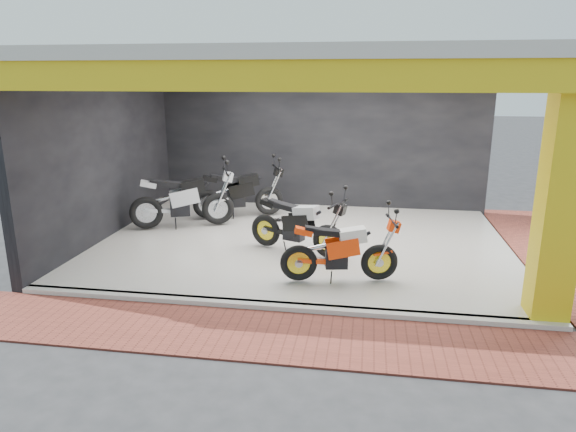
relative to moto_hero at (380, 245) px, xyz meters
name	(u,v)px	position (x,y,z in m)	size (l,w,h in m)	color
ground	(287,283)	(-1.48, -0.10, -0.71)	(80.00, 80.00, 0.00)	#2D2D30
showroom_floor	(303,243)	(-1.48, 1.90, -0.66)	(8.00, 6.00, 0.10)	white
showroom_ceiling	(305,59)	(-1.48, 1.90, 2.89)	(8.40, 6.40, 0.20)	beige
back_wall	(320,140)	(-1.48, 5.00, 1.04)	(8.20, 0.20, 3.50)	black
left_wall	(106,154)	(-5.58, 1.90, 1.04)	(0.20, 6.20, 3.50)	black
corner_column	(561,198)	(2.27, -0.85, 1.04)	(0.50, 0.50, 3.50)	gold
header_beam_front	(275,76)	(-1.48, -1.10, 2.59)	(8.40, 0.30, 0.40)	gold
header_beam_right	(533,76)	(2.52, 1.90, 2.59)	(0.30, 6.40, 0.40)	gold
floor_kerb	(276,307)	(-1.48, -1.12, -0.66)	(8.00, 0.20, 0.10)	white
paver_front	(266,335)	(-1.48, -1.90, -0.69)	(9.00, 1.40, 0.03)	brown
paver_right	(556,257)	(3.32, 1.90, -0.69)	(1.40, 7.00, 0.03)	brown
moto_hero	(380,245)	(0.00, 0.00, 0.00)	(1.99, 0.74, 1.22)	#FF3D0A
moto_row_a	(329,225)	(-0.89, 0.90, 0.03)	(2.08, 0.77, 1.27)	black
moto_row_b	(217,194)	(-3.48, 2.70, 0.11)	(2.36, 0.87, 1.44)	#ACAFB4
moto_row_d	(269,187)	(-2.53, 3.72, 0.08)	(2.24, 0.83, 1.37)	black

